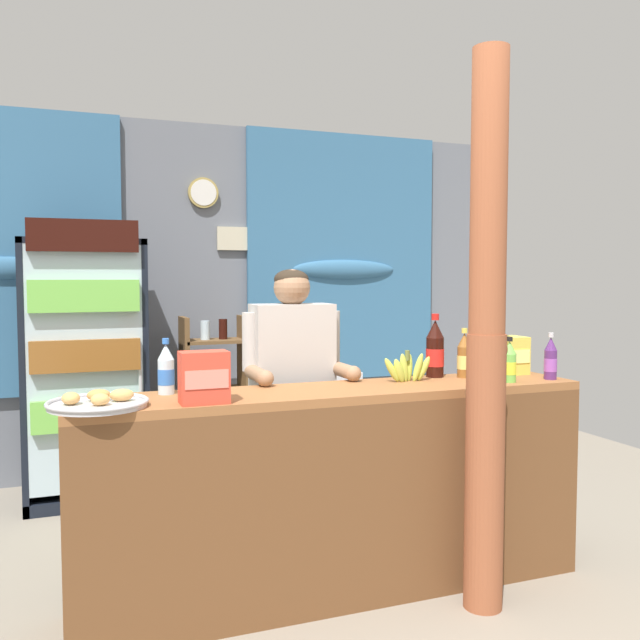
{
  "coord_description": "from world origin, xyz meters",
  "views": [
    {
      "loc": [
        -1.06,
        -2.45,
        1.49
      ],
      "look_at": [
        0.26,
        1.0,
        1.26
      ],
      "focal_mm": 38.43,
      "sensor_mm": 36.0,
      "label": 1
    }
  ],
  "objects_px": {
    "bottle_shelf_rack": "(215,394)",
    "pastry_tray": "(98,402)",
    "stall_counter": "(345,478)",
    "plastic_lawn_chair": "(330,423)",
    "soda_bottle_lime_soda": "(509,363)",
    "soda_bottle_water": "(166,370)",
    "snack_box_instant_noodle": "(508,355)",
    "drink_fridge": "(84,350)",
    "snack_box_crackers": "(204,377)",
    "soda_bottle_grape_soda": "(551,360)",
    "soda_bottle_cola": "(435,350)",
    "soda_bottle_iced_tea": "(464,357)",
    "timber_post": "(487,346)",
    "banana_bunch": "(407,369)",
    "shopkeeper": "(293,378)"
  },
  "relations": [
    {
      "from": "bottle_shelf_rack",
      "to": "pastry_tray",
      "type": "distance_m",
      "value": 2.31
    },
    {
      "from": "stall_counter",
      "to": "plastic_lawn_chair",
      "type": "height_order",
      "value": "stall_counter"
    },
    {
      "from": "soda_bottle_lime_soda",
      "to": "pastry_tray",
      "type": "bearing_deg",
      "value": 178.97
    },
    {
      "from": "soda_bottle_water",
      "to": "snack_box_instant_noodle",
      "type": "height_order",
      "value": "soda_bottle_water"
    },
    {
      "from": "soda_bottle_lime_soda",
      "to": "drink_fridge",
      "type": "bearing_deg",
      "value": 134.86
    },
    {
      "from": "snack_box_instant_noodle",
      "to": "snack_box_crackers",
      "type": "distance_m",
      "value": 1.72
    },
    {
      "from": "bottle_shelf_rack",
      "to": "soda_bottle_water",
      "type": "distance_m",
      "value": 2.02
    },
    {
      "from": "soda_bottle_water",
      "to": "soda_bottle_grape_soda",
      "type": "bearing_deg",
      "value": -7.56
    },
    {
      "from": "snack_box_instant_noodle",
      "to": "soda_bottle_lime_soda",
      "type": "bearing_deg",
      "value": -125.38
    },
    {
      "from": "stall_counter",
      "to": "soda_bottle_cola",
      "type": "xyz_separation_m",
      "value": [
        0.62,
        0.26,
        0.54
      ]
    },
    {
      "from": "stall_counter",
      "to": "bottle_shelf_rack",
      "type": "bearing_deg",
      "value": 94.12
    },
    {
      "from": "drink_fridge",
      "to": "snack_box_instant_noodle",
      "type": "relative_size",
      "value": 9.23
    },
    {
      "from": "bottle_shelf_rack",
      "to": "soda_bottle_grape_soda",
      "type": "distance_m",
      "value": 2.51
    },
    {
      "from": "soda_bottle_lime_soda",
      "to": "soda_bottle_water",
      "type": "distance_m",
      "value": 1.66
    },
    {
      "from": "soda_bottle_grape_soda",
      "to": "soda_bottle_iced_tea",
      "type": "bearing_deg",
      "value": 149.8
    },
    {
      "from": "timber_post",
      "to": "banana_bunch",
      "type": "distance_m",
      "value": 0.5
    },
    {
      "from": "drink_fridge",
      "to": "soda_bottle_grape_soda",
      "type": "height_order",
      "value": "drink_fridge"
    },
    {
      "from": "stall_counter",
      "to": "soda_bottle_lime_soda",
      "type": "xyz_separation_m",
      "value": [
        0.87,
        -0.03,
        0.49
      ]
    },
    {
      "from": "soda_bottle_water",
      "to": "banana_bunch",
      "type": "relative_size",
      "value": 0.91
    },
    {
      "from": "timber_post",
      "to": "banana_bunch",
      "type": "relative_size",
      "value": 9.11
    },
    {
      "from": "drink_fridge",
      "to": "soda_bottle_grape_soda",
      "type": "xyz_separation_m",
      "value": [
        2.18,
        -1.93,
        0.06
      ]
    },
    {
      "from": "plastic_lawn_chair",
      "to": "shopkeeper",
      "type": "bearing_deg",
      "value": -122.12
    },
    {
      "from": "soda_bottle_lime_soda",
      "to": "snack_box_instant_noodle",
      "type": "bearing_deg",
      "value": 54.62
    },
    {
      "from": "soda_bottle_grape_soda",
      "to": "drink_fridge",
      "type": "bearing_deg",
      "value": 138.39
    },
    {
      "from": "soda_bottle_lime_soda",
      "to": "soda_bottle_grape_soda",
      "type": "relative_size",
      "value": 0.95
    },
    {
      "from": "soda_bottle_cola",
      "to": "shopkeeper",
      "type": "bearing_deg",
      "value": 158.24
    },
    {
      "from": "drink_fridge",
      "to": "soda_bottle_iced_tea",
      "type": "xyz_separation_m",
      "value": [
        1.81,
        -1.72,
        0.07
      ]
    },
    {
      "from": "timber_post",
      "to": "drink_fridge",
      "type": "xyz_separation_m",
      "value": [
        -1.62,
        2.19,
        -0.18
      ]
    },
    {
      "from": "shopkeeper",
      "to": "soda_bottle_cola",
      "type": "height_order",
      "value": "shopkeeper"
    },
    {
      "from": "snack_box_instant_noodle",
      "to": "pastry_tray",
      "type": "bearing_deg",
      "value": -174.24
    },
    {
      "from": "bottle_shelf_rack",
      "to": "pastry_tray",
      "type": "bearing_deg",
      "value": -113.69
    },
    {
      "from": "soda_bottle_cola",
      "to": "soda_bottle_lime_soda",
      "type": "relative_size",
      "value": 1.46
    },
    {
      "from": "soda_bottle_water",
      "to": "snack_box_instant_noodle",
      "type": "xyz_separation_m",
      "value": [
        1.81,
        -0.0,
        -0.01
      ]
    },
    {
      "from": "timber_post",
      "to": "pastry_tray",
      "type": "xyz_separation_m",
      "value": [
        -1.63,
        0.29,
        -0.2
      ]
    },
    {
      "from": "shopkeeper",
      "to": "bottle_shelf_rack",
      "type": "bearing_deg",
      "value": 92.96
    },
    {
      "from": "drink_fridge",
      "to": "soda_bottle_water",
      "type": "xyz_separation_m",
      "value": [
        0.29,
        -1.68,
        0.07
      ]
    },
    {
      "from": "plastic_lawn_chair",
      "to": "snack_box_instant_noodle",
      "type": "height_order",
      "value": "snack_box_instant_noodle"
    },
    {
      "from": "snack_box_instant_noodle",
      "to": "banana_bunch",
      "type": "height_order",
      "value": "snack_box_instant_noodle"
    },
    {
      "from": "banana_bunch",
      "to": "timber_post",
      "type": "bearing_deg",
      "value": -71.78
    },
    {
      "from": "soda_bottle_grape_soda",
      "to": "shopkeeper",
      "type": "bearing_deg",
      "value": 154.99
    },
    {
      "from": "timber_post",
      "to": "banana_bunch",
      "type": "height_order",
      "value": "timber_post"
    },
    {
      "from": "soda_bottle_cola",
      "to": "snack_box_crackers",
      "type": "distance_m",
      "value": 1.31
    },
    {
      "from": "plastic_lawn_chair",
      "to": "banana_bunch",
      "type": "xyz_separation_m",
      "value": [
        -0.1,
        -1.29,
        0.54
      ]
    },
    {
      "from": "soda_bottle_cola",
      "to": "banana_bunch",
      "type": "distance_m",
      "value": 0.24
    },
    {
      "from": "soda_bottle_grape_soda",
      "to": "banana_bunch",
      "type": "distance_m",
      "value": 0.74
    },
    {
      "from": "plastic_lawn_chair",
      "to": "soda_bottle_cola",
      "type": "distance_m",
      "value": 1.35
    },
    {
      "from": "stall_counter",
      "to": "soda_bottle_iced_tea",
      "type": "distance_m",
      "value": 0.93
    },
    {
      "from": "drink_fridge",
      "to": "snack_box_crackers",
      "type": "bearing_deg",
      "value": -78.44
    },
    {
      "from": "timber_post",
      "to": "bottle_shelf_rack",
      "type": "distance_m",
      "value": 2.54
    },
    {
      "from": "stall_counter",
      "to": "drink_fridge",
      "type": "height_order",
      "value": "drink_fridge"
    }
  ]
}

